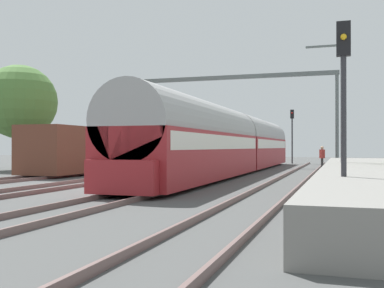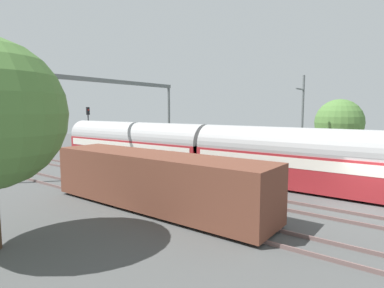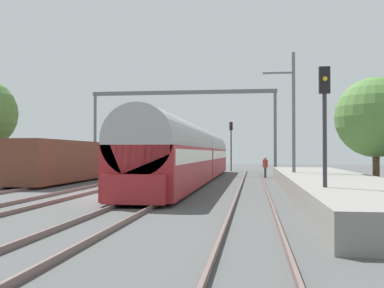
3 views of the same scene
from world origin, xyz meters
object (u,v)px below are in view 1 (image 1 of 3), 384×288
(passenger_train, at_px, (234,142))
(railway_signal_near, at_px, (344,89))
(person_crossing, at_px, (322,156))
(railway_signal_far, at_px, (292,129))
(freight_car, at_px, (96,150))
(catenary_gantry, at_px, (234,97))

(passenger_train, height_order, railway_signal_near, railway_signal_near)
(person_crossing, xyz_separation_m, railway_signal_far, (-3.41, 12.68, 2.43))
(person_crossing, bearing_deg, railway_signal_near, 152.75)
(passenger_train, distance_m, freight_car, 9.08)
(railway_signal_far, relative_size, catenary_gantry, 0.31)
(person_crossing, relative_size, catenary_gantry, 0.10)
(person_crossing, height_order, railway_signal_far, railway_signal_far)
(catenary_gantry, bearing_deg, railway_signal_far, 64.62)
(passenger_train, bearing_deg, railway_signal_near, -68.43)
(passenger_train, relative_size, freight_car, 2.53)
(catenary_gantry, bearing_deg, person_crossing, -28.56)
(railway_signal_near, xyz_separation_m, catenary_gantry, (-8.91, 26.40, 2.78))
(railway_signal_near, height_order, catenary_gantry, catenary_gantry)
(person_crossing, distance_m, catenary_gantry, 9.85)
(railway_signal_near, xyz_separation_m, railway_signal_far, (-4.82, 35.01, 0.29))
(passenger_train, height_order, catenary_gantry, catenary_gantry)
(railway_signal_far, bearing_deg, passenger_train, -96.10)
(passenger_train, relative_size, person_crossing, 18.99)
(person_crossing, xyz_separation_m, catenary_gantry, (-7.49, 4.08, 4.92))
(person_crossing, distance_m, railway_signal_far, 13.36)
(railway_signal_far, bearing_deg, railway_signal_near, -82.16)
(person_crossing, relative_size, railway_signal_near, 0.35)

